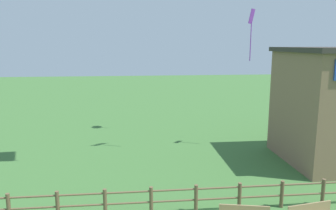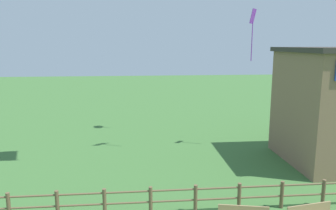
% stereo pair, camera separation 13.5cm
% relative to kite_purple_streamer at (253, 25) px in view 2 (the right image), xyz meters
% --- Properties ---
extents(wooden_fence, '(15.12, 0.14, 1.07)m').
position_rel_kite_purple_streamer_xyz_m(wooden_fence, '(-5.34, -7.36, -6.62)').
color(wooden_fence, brown).
rests_on(wooden_fence, ground_plane).
extents(kite_purple_streamer, '(0.52, 0.58, 2.92)m').
position_rel_kite_purple_streamer_xyz_m(kite_purple_streamer, '(0.00, 0.00, 0.00)').
color(kite_purple_streamer, purple).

